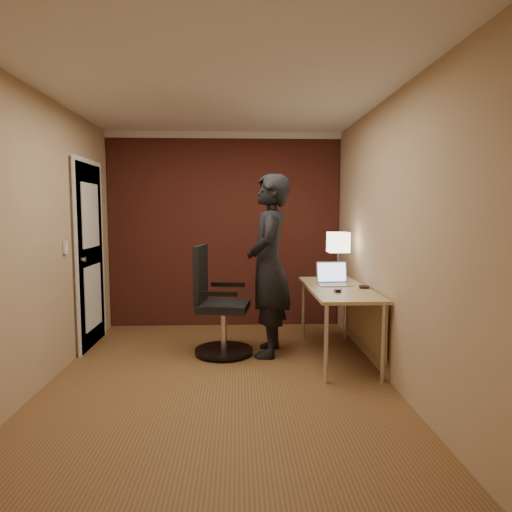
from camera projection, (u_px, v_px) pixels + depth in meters
name	position (u px, v px, depth m)	size (l,w,h in m)	color
room	(201.00, 222.00, 5.48)	(4.00, 4.00, 4.00)	brown
desk	(345.00, 300.00, 4.62)	(0.60, 1.50, 0.73)	tan
desk_lamp	(338.00, 243.00, 5.04)	(0.22, 0.22, 0.54)	silver
laptop	(333.00, 278.00, 4.78)	(0.35, 0.28, 0.23)	silver
mouse	(338.00, 290.00, 4.33)	(0.06, 0.10, 0.03)	black
wallet	(364.00, 287.00, 4.56)	(0.09, 0.11, 0.02)	black
office_chair	(217.00, 308.00, 4.74)	(0.61, 0.67, 1.12)	black
person	(269.00, 265.00, 4.71)	(0.68, 0.45, 1.88)	black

